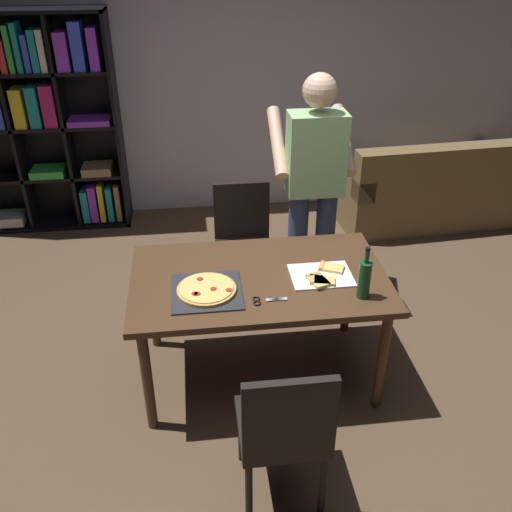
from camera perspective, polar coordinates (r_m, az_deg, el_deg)
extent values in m
plane|color=brown|center=(3.72, 0.29, -11.84)|extent=(12.00, 12.00, 0.00)
cube|color=#BCB7C6|center=(5.44, -3.34, 18.89)|extent=(6.40, 0.10, 2.80)
cube|color=#4C331E|center=(3.27, 0.32, -2.39)|extent=(1.50, 0.90, 0.04)
cylinder|color=#4C331E|center=(3.21, -11.11, -12.43)|extent=(0.06, 0.06, 0.71)
cylinder|color=#4C331E|center=(3.35, 12.82, -10.41)|extent=(0.06, 0.06, 0.71)
cylinder|color=#4C331E|center=(3.78, -10.61, -4.72)|extent=(0.06, 0.06, 0.71)
cylinder|color=#4C331E|center=(3.91, 9.44, -3.33)|extent=(0.06, 0.06, 0.71)
cube|color=black|center=(2.82, 2.61, -17.05)|extent=(0.42, 0.42, 0.04)
cube|color=black|center=(2.52, 3.47, -16.49)|extent=(0.42, 0.04, 0.45)
cylinder|color=black|center=(3.13, 5.35, -17.03)|extent=(0.04, 0.04, 0.41)
cylinder|color=black|center=(3.09, -1.51, -17.71)|extent=(0.04, 0.04, 0.41)
cylinder|color=black|center=(2.91, 6.89, -22.22)|extent=(0.04, 0.04, 0.41)
cylinder|color=black|center=(2.87, -0.73, -23.07)|extent=(0.04, 0.04, 0.41)
cube|color=black|center=(4.15, -1.19, 0.55)|extent=(0.42, 0.42, 0.04)
cube|color=black|center=(4.20, -1.50, 4.73)|extent=(0.42, 0.04, 0.45)
cylinder|color=black|center=(4.11, -3.40, -3.58)|extent=(0.04, 0.04, 0.41)
cylinder|color=black|center=(4.14, 1.59, -3.24)|extent=(0.04, 0.04, 0.41)
cylinder|color=black|center=(4.41, -3.73, -0.95)|extent=(0.04, 0.04, 0.41)
cylinder|color=black|center=(4.44, 0.91, -0.65)|extent=(0.04, 0.04, 0.41)
cube|color=brown|center=(5.76, 16.77, 5.69)|extent=(1.75, 0.96, 0.40)
cube|color=brown|center=(5.34, 18.94, 8.32)|extent=(1.71, 0.31, 0.45)
cube|color=brown|center=(6.03, 23.82, 8.61)|extent=(0.22, 0.86, 0.20)
cube|color=brown|center=(5.34, 9.77, 8.12)|extent=(0.22, 0.86, 0.20)
cube|color=black|center=(5.33, -14.03, 13.08)|extent=(0.03, 0.35, 1.95)
cube|color=black|center=(5.27, -23.42, 22.18)|extent=(1.40, 0.35, 0.03)
cube|color=black|center=(5.80, -19.55, 3.36)|extent=(1.40, 0.35, 0.03)
cube|color=black|center=(5.61, -20.99, 12.83)|extent=(1.40, 0.03, 1.95)
cube|color=black|center=(5.61, -20.41, 7.77)|extent=(1.34, 0.29, 0.03)
cube|color=black|center=(5.46, -21.32, 12.31)|extent=(1.34, 0.29, 0.03)
cube|color=black|center=(5.34, -22.31, 17.08)|extent=(1.34, 0.29, 0.03)
cube|color=black|center=(5.52, -23.61, 12.03)|extent=(0.03, 0.29, 1.89)
cube|color=black|center=(5.41, -18.99, 12.58)|extent=(0.03, 0.29, 1.89)
cube|color=silver|center=(5.87, -23.95, 3.57)|extent=(0.29, 0.25, 0.09)
cube|color=teal|center=(5.65, -17.03, 5.18)|extent=(0.06, 0.22, 0.32)
cube|color=purple|center=(5.62, -16.28, 5.43)|extent=(0.07, 0.22, 0.36)
cube|color=yellow|center=(5.61, -15.51, 5.55)|extent=(0.05, 0.22, 0.37)
cube|color=teal|center=(5.60, -14.71, 5.46)|extent=(0.05, 0.22, 0.34)
cube|color=olive|center=(5.59, -13.94, 5.62)|extent=(0.05, 0.22, 0.36)
cube|color=green|center=(5.57, -20.54, 8.15)|extent=(0.30, 0.25, 0.07)
cube|color=olive|center=(5.48, -15.98, 8.62)|extent=(0.27, 0.25, 0.08)
cube|color=blue|center=(5.47, -24.78, 13.73)|extent=(0.06, 0.22, 0.35)
cube|color=yellow|center=(5.42, -23.09, 13.90)|extent=(0.10, 0.22, 0.34)
cube|color=teal|center=(5.39, -21.76, 14.16)|extent=(0.09, 0.22, 0.35)
cube|color=#B21E66|center=(5.36, -20.40, 14.38)|extent=(0.11, 0.22, 0.36)
cube|color=purple|center=(5.34, -16.70, 13.18)|extent=(0.37, 0.25, 0.05)
cube|color=red|center=(5.34, -24.43, 18.29)|extent=(0.05, 0.22, 0.26)
cube|color=green|center=(5.31, -23.86, 18.98)|extent=(0.04, 0.22, 0.38)
cube|color=teal|center=(5.29, -23.18, 19.18)|extent=(0.04, 0.22, 0.39)
cube|color=blue|center=(5.29, -22.37, 18.81)|extent=(0.04, 0.22, 0.30)
cube|color=teal|center=(5.27, -21.70, 19.11)|extent=(0.06, 0.22, 0.34)
cube|color=silver|center=(5.25, -20.99, 19.20)|extent=(0.05, 0.22, 0.34)
cube|color=purple|center=(5.22, -19.21, 19.33)|extent=(0.10, 0.22, 0.32)
cube|color=blue|center=(5.19, -17.82, 19.93)|extent=(0.10, 0.22, 0.39)
cube|color=purple|center=(5.17, -16.29, 19.85)|extent=(0.08, 0.22, 0.35)
cylinder|color=#38476B|center=(4.09, 6.99, 0.53)|extent=(0.14, 0.14, 0.95)
cylinder|color=#38476B|center=(4.05, 4.23, 0.36)|extent=(0.14, 0.14, 0.95)
cube|color=#99CC8C|center=(3.74, 6.20, 10.39)|extent=(0.38, 0.22, 0.55)
sphere|color=#E0B293|center=(3.62, 6.58, 16.55)|extent=(0.22, 0.22, 0.22)
cylinder|color=#E0B293|center=(3.96, 8.98, 11.74)|extent=(0.09, 0.50, 0.39)
cylinder|color=#E0B293|center=(3.86, 2.24, 11.60)|extent=(0.09, 0.50, 0.39)
cube|color=#2D2D33|center=(3.13, -5.09, -3.67)|extent=(0.39, 0.39, 0.01)
cylinder|color=tan|center=(3.12, -5.11, -3.46)|extent=(0.33, 0.33, 0.02)
cylinder|color=#EACC6B|center=(3.12, -5.12, -3.28)|extent=(0.30, 0.30, 0.01)
cylinder|color=#B22819|center=(3.06, -6.06, -3.88)|extent=(0.04, 0.04, 0.00)
cylinder|color=#B22819|center=(3.08, -2.80, -3.51)|extent=(0.04, 0.04, 0.00)
cylinder|color=#B22819|center=(3.19, -5.79, -2.37)|extent=(0.04, 0.04, 0.00)
cylinder|color=#B22819|center=(3.07, -6.31, -3.86)|extent=(0.04, 0.04, 0.00)
cylinder|color=#B22819|center=(3.10, -4.40, -3.37)|extent=(0.04, 0.04, 0.00)
cube|color=white|center=(3.28, 6.71, -1.99)|extent=(0.36, 0.28, 0.01)
cube|color=#EACC6B|center=(3.21, 6.42, -2.53)|extent=(0.13, 0.16, 0.02)
cube|color=tan|center=(3.25, 5.89, -1.98)|extent=(0.09, 0.05, 0.02)
cube|color=#EACC6B|center=(3.21, 6.86, -2.52)|extent=(0.16, 0.12, 0.02)
cube|color=tan|center=(3.21, 5.79, -2.44)|extent=(0.04, 0.09, 0.02)
cube|color=#EACC6B|center=(3.33, 7.78, -1.21)|extent=(0.16, 0.14, 0.02)
cube|color=tan|center=(3.34, 6.78, -1.02)|extent=(0.06, 0.09, 0.02)
cylinder|color=#194723|center=(3.08, 11.07, -2.43)|extent=(0.07, 0.07, 0.22)
cylinder|color=#194723|center=(3.01, 11.35, -0.04)|extent=(0.03, 0.03, 0.08)
cylinder|color=black|center=(2.98, 11.45, 0.76)|extent=(0.03, 0.03, 0.02)
cube|color=silver|center=(3.06, 2.12, -4.48)|extent=(0.12, 0.03, 0.01)
cube|color=silver|center=(3.06, 2.12, -4.48)|extent=(0.12, 0.03, 0.01)
torus|color=black|center=(3.06, 0.02, -4.42)|extent=(0.04, 0.04, 0.01)
torus|color=black|center=(3.03, 0.11, -4.85)|extent=(0.04, 0.04, 0.01)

